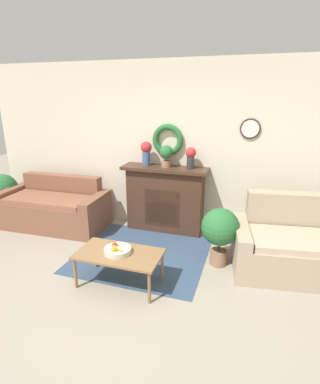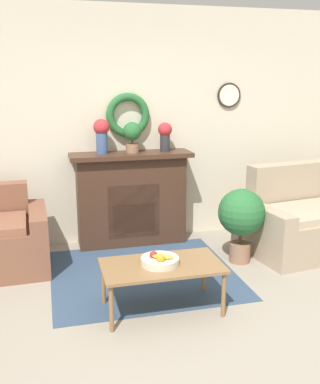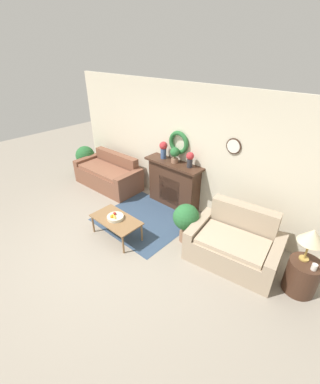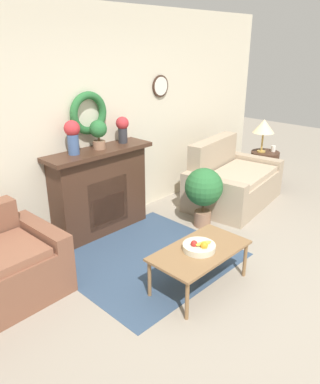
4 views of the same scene
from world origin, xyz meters
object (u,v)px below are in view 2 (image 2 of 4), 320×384
coffee_table (162,269)px  vase_on_mantel_right (165,135)px  fruit_bowl (160,260)px  potted_plant_floor_by_loveseat (241,215)px  loveseat_right (308,221)px  potted_plant_on_mantel (132,135)px  vase_on_mantel_left (102,133)px  fireplace (131,198)px

coffee_table → vase_on_mantel_right: 1.94m
coffee_table → fruit_bowl: (-0.02, -0.00, 0.08)m
potted_plant_floor_by_loveseat → coffee_table: bearing=-143.2°
coffee_table → fruit_bowl: fruit_bowl is taller
vase_on_mantel_right → loveseat_right: bearing=-23.8°
fruit_bowl → coffee_table: bearing=6.0°
vase_on_mantel_right → potted_plant_on_mantel: 0.39m
vase_on_mantel_right → potted_plant_on_mantel: bearing=-177.0°
fruit_bowl → potted_plant_floor_by_loveseat: 1.35m
loveseat_right → vase_on_mantel_left: 2.54m
coffee_table → fruit_bowl: bearing=-174.0°
fireplace → vase_on_mantel_left: (-0.32, 0.01, 0.76)m
fruit_bowl → potted_plant_floor_by_loveseat: (1.08, 0.80, 0.06)m
vase_on_mantel_left → potted_plant_floor_by_loveseat: vase_on_mantel_left is taller
fireplace → potted_plant_floor_by_loveseat: 1.31m
fireplace → vase_on_mantel_right: 0.83m
vase_on_mantel_left → potted_plant_floor_by_loveseat: bearing=-32.8°
loveseat_right → vase_on_mantel_left: (-2.24, 0.67, 0.99)m
coffee_table → potted_plant_floor_by_loveseat: bearing=36.8°
loveseat_right → fruit_bowl: bearing=-162.1°
vase_on_mantel_right → fireplace: bearing=-179.2°
fruit_bowl → potted_plant_floor_by_loveseat: potted_plant_floor_by_loveseat is taller
loveseat_right → vase_on_mantel_left: vase_on_mantel_left is taller
potted_plant_on_mantel → vase_on_mantel_left: bearing=176.6°
fruit_bowl → vase_on_mantel_right: vase_on_mantel_right is taller
fruit_bowl → vase_on_mantel_left: size_ratio=0.82×
potted_plant_on_mantel → fruit_bowl: bearing=-93.5°
coffee_table → potted_plant_floor_by_loveseat: size_ratio=1.26×
coffee_table → potted_plant_on_mantel: 1.87m
potted_plant_floor_by_loveseat → vase_on_mantel_left: bearing=147.2°
loveseat_right → potted_plant_on_mantel: (-1.90, 0.65, 0.97)m
loveseat_right → potted_plant_on_mantel: bearing=152.9°
fruit_bowl → potted_plant_on_mantel: potted_plant_on_mantel is taller
fireplace → potted_plant_floor_by_loveseat: fireplace is taller
vase_on_mantel_right → potted_plant_floor_by_loveseat: (0.60, -0.85, -0.76)m
fireplace → potted_plant_on_mantel: potted_plant_on_mantel is taller
vase_on_mantel_right → fruit_bowl: bearing=-106.4°
vase_on_mantel_left → fruit_bowl: bearing=-81.7°
coffee_table → loveseat_right: bearing=26.4°
fireplace → fruit_bowl: bearing=-92.8°
vase_on_mantel_right → potted_plant_floor_by_loveseat: vase_on_mantel_right is taller
potted_plant_on_mantel → potted_plant_floor_by_loveseat: (0.98, -0.83, -0.77)m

